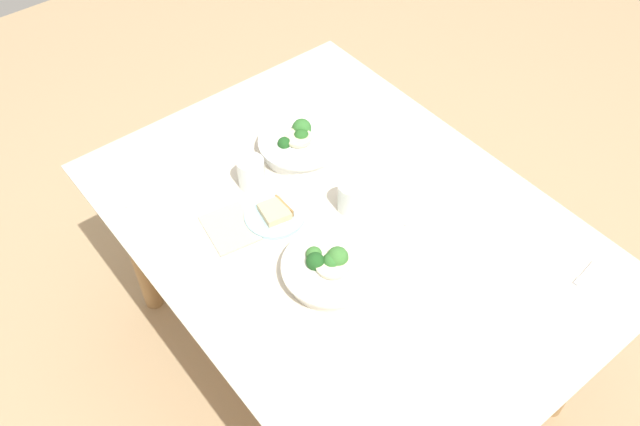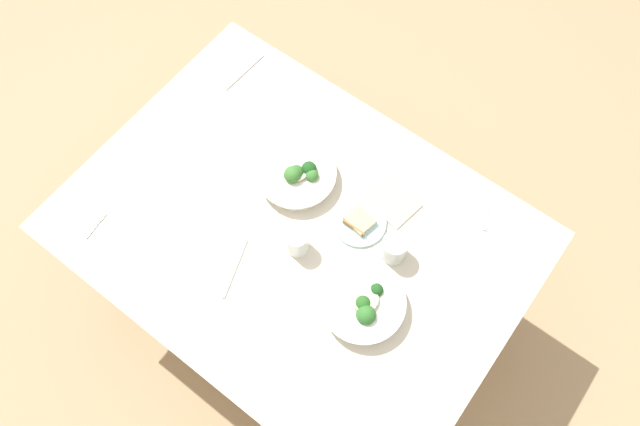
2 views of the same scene
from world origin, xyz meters
TOP-DOWN VIEW (x-y plane):
  - ground_plane at (0.00, 0.00)m, footprint 6.00×6.00m
  - dining_table at (0.00, 0.00)m, footprint 1.49×1.10m
  - broccoli_bowl_far at (-0.11, 0.15)m, footprint 0.27×0.27m
  - broccoli_bowl_near at (0.33, -0.08)m, footprint 0.27×0.27m
  - bread_side_plate at (0.15, 0.15)m, footprint 0.18×0.18m
  - water_glass_center at (0.30, 0.12)m, footprint 0.08×0.08m
  - water_glass_side at (0.04, -0.05)m, footprint 0.07×0.07m
  - fork_by_far_bowl at (-0.54, -0.39)m, footprint 0.02×0.10m
  - fork_by_near_bowl at (0.48, 0.42)m, footprint 0.05×0.10m
  - table_knife_left at (-0.55, 0.39)m, footprint 0.02×0.21m
  - table_knife_right at (-0.07, -0.23)m, footprint 0.08×0.20m
  - napkin_folded_upper at (0.20, 0.28)m, footprint 0.18×0.16m

SIDE VIEW (x-z plane):
  - ground_plane at x=0.00m, z-range 0.00..0.00m
  - dining_table at x=0.00m, z-range 0.27..1.00m
  - table_knife_left at x=-0.55m, z-range 0.73..0.73m
  - table_knife_right at x=-0.07m, z-range 0.73..0.73m
  - fork_by_far_bowl at x=-0.54m, z-range 0.73..0.74m
  - fork_by_near_bowl at x=0.48m, z-range 0.73..0.74m
  - napkin_folded_upper at x=0.20m, z-range 0.73..0.74m
  - bread_side_plate at x=0.15m, z-range 0.72..0.76m
  - broccoli_bowl_far at x=-0.11m, z-range 0.71..0.81m
  - broccoli_bowl_near at x=0.33m, z-range 0.72..0.81m
  - water_glass_side at x=0.04m, z-range 0.73..0.83m
  - water_glass_center at x=0.30m, z-range 0.73..0.83m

